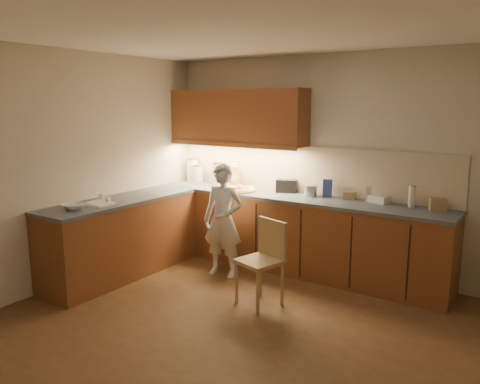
% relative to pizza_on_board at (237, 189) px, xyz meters
% --- Properties ---
extents(room, '(4.54, 4.50, 2.62)m').
position_rel_pizza_on_board_xyz_m(room, '(1.11, -1.60, 0.73)').
color(room, '#51351C').
rests_on(room, ground).
extents(l_counter, '(3.77, 2.62, 0.92)m').
position_rel_pizza_on_board_xyz_m(l_counter, '(0.19, -0.35, -0.48)').
color(l_counter, brown).
rests_on(l_counter, ground).
extents(backsplash, '(3.75, 0.02, 0.58)m').
position_rel_pizza_on_board_xyz_m(backsplash, '(0.74, 0.38, 0.27)').
color(backsplash, beige).
rests_on(backsplash, l_counter).
extents(upper_cabinets, '(1.95, 0.36, 0.73)m').
position_rel_pizza_on_board_xyz_m(upper_cabinets, '(-0.16, 0.22, 0.91)').
color(upper_cabinets, brown).
rests_on(upper_cabinets, ground).
extents(pizza_on_board, '(0.49, 0.49, 0.20)m').
position_rel_pizza_on_board_xyz_m(pizza_on_board, '(0.00, 0.00, 0.00)').
color(pizza_on_board, tan).
rests_on(pizza_on_board, l_counter).
extents(child, '(0.54, 0.40, 1.33)m').
position_rel_pizza_on_board_xyz_m(child, '(0.17, -0.55, -0.27)').
color(child, white).
rests_on(child, ground).
extents(wooden_chair, '(0.48, 0.48, 0.86)m').
position_rel_pizza_on_board_xyz_m(wooden_chair, '(0.99, -0.96, -0.44)').
color(wooden_chair, tan).
rests_on(wooden_chair, ground).
extents(mixing_bowl, '(0.28, 0.28, 0.06)m').
position_rel_pizza_on_board_xyz_m(mixing_bowl, '(-0.84, -1.84, 0.01)').
color(mixing_bowl, white).
rests_on(mixing_bowl, l_counter).
extents(canister_a, '(0.17, 0.17, 0.34)m').
position_rel_pizza_on_board_xyz_m(canister_a, '(-0.96, 0.28, 0.15)').
color(canister_a, silver).
rests_on(canister_a, l_counter).
extents(canister_b, '(0.15, 0.15, 0.26)m').
position_rel_pizza_on_board_xyz_m(canister_b, '(-0.84, 0.24, 0.11)').
color(canister_b, white).
rests_on(canister_b, l_counter).
extents(canister_c, '(0.17, 0.17, 0.32)m').
position_rel_pizza_on_board_xyz_m(canister_c, '(-0.46, 0.23, 0.14)').
color(canister_c, beige).
rests_on(canister_c, l_counter).
extents(canister_d, '(0.16, 0.16, 0.25)m').
position_rel_pizza_on_board_xyz_m(canister_d, '(-0.30, 0.26, 0.11)').
color(canister_d, beige).
rests_on(canister_d, l_counter).
extents(oil_jug, '(0.12, 0.09, 0.32)m').
position_rel_pizza_on_board_xyz_m(oil_jug, '(-0.21, 0.25, 0.12)').
color(oil_jug, gold).
rests_on(oil_jug, l_counter).
extents(toaster, '(0.29, 0.23, 0.17)m').
position_rel_pizza_on_board_xyz_m(toaster, '(0.57, 0.26, 0.06)').
color(toaster, black).
rests_on(toaster, l_counter).
extents(steel_pot, '(0.17, 0.17, 0.13)m').
position_rel_pizza_on_board_xyz_m(steel_pot, '(0.92, 0.21, 0.05)').
color(steel_pot, '#B5B5BA').
rests_on(steel_pot, l_counter).
extents(blue_box, '(0.12, 0.10, 0.21)m').
position_rel_pizza_on_board_xyz_m(blue_box, '(1.11, 0.28, 0.08)').
color(blue_box, '#2E418C').
rests_on(blue_box, l_counter).
extents(card_box_a, '(0.14, 0.11, 0.09)m').
position_rel_pizza_on_board_xyz_m(card_box_a, '(1.40, 0.27, 0.03)').
color(card_box_a, '#9B7D53').
rests_on(card_box_a, l_counter).
extents(white_bottle, '(0.08, 0.08, 0.18)m').
position_rel_pizza_on_board_xyz_m(white_bottle, '(1.61, 0.27, 0.07)').
color(white_bottle, silver).
rests_on(white_bottle, l_counter).
extents(flat_pack, '(0.23, 0.19, 0.08)m').
position_rel_pizza_on_board_xyz_m(flat_pack, '(1.74, 0.28, 0.02)').
color(flat_pack, silver).
rests_on(flat_pack, l_counter).
extents(tall_jar, '(0.08, 0.08, 0.24)m').
position_rel_pizza_on_board_xyz_m(tall_jar, '(2.10, 0.25, 0.10)').
color(tall_jar, silver).
rests_on(tall_jar, l_counter).
extents(card_box_b, '(0.20, 0.18, 0.13)m').
position_rel_pizza_on_board_xyz_m(card_box_b, '(2.36, 0.25, 0.04)').
color(card_box_b, tan).
rests_on(card_box_b, l_counter).
extents(dough_cloth, '(0.31, 0.25, 0.02)m').
position_rel_pizza_on_board_xyz_m(dough_cloth, '(-0.80, -1.55, -0.01)').
color(dough_cloth, white).
rests_on(dough_cloth, l_counter).
extents(spice_jar_a, '(0.06, 0.06, 0.08)m').
position_rel_pizza_on_board_xyz_m(spice_jar_a, '(-0.96, -1.37, 0.02)').
color(spice_jar_a, silver).
rests_on(spice_jar_a, l_counter).
extents(spice_jar_b, '(0.07, 0.07, 0.08)m').
position_rel_pizza_on_board_xyz_m(spice_jar_b, '(-0.77, -1.44, 0.02)').
color(spice_jar_b, silver).
rests_on(spice_jar_b, l_counter).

